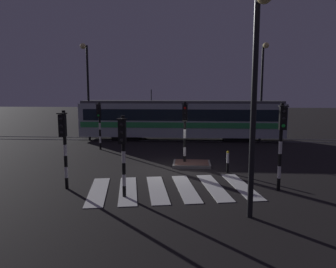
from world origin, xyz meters
TOP-DOWN VIEW (x-y plane):
  - ground_plane at (0.00, 0.00)m, footprint 120.00×120.00m
  - rail_near at (0.00, 9.45)m, footprint 80.00×0.12m
  - rail_far at (0.00, 10.88)m, footprint 80.00×0.12m
  - crosswalk_zebra at (0.00, -3.12)m, footprint 7.32×4.94m
  - traffic_island at (0.87, 1.11)m, footprint 2.04×1.59m
  - traffic_light_corner_near_right at (4.42, -3.10)m, footprint 0.36×0.42m
  - traffic_light_median_centre at (0.48, 1.16)m, footprint 0.36×0.42m
  - traffic_light_kerb_mid_left at (-1.77, -4.36)m, footprint 0.36×0.42m
  - traffic_light_corner_near_left at (-4.39, -3.48)m, footprint 0.36×0.42m
  - traffic_light_corner_far_left at (-5.44, 5.30)m, footprint 0.36×0.42m
  - street_lamp_trackside_right at (6.35, 9.29)m, footprint 0.44×1.21m
  - street_lamp_trackside_left at (-7.43, 9.06)m, footprint 0.44×1.21m
  - street_lamp_near_kerb at (2.71, -6.18)m, footprint 0.44×1.21m
  - tram at (0.05, 10.16)m, footprint 16.67×2.58m
  - bollard_island_edge at (2.65, -0.33)m, footprint 0.12×0.12m

SIDE VIEW (x-z plane):
  - ground_plane at x=0.00m, z-range 0.00..0.00m
  - crosswalk_zebra at x=0.00m, z-range 0.00..0.02m
  - rail_near at x=0.00m, z-range 0.00..0.03m
  - rail_far at x=0.00m, z-range 0.00..0.03m
  - traffic_island at x=0.87m, z-range 0.00..0.18m
  - bollard_island_edge at x=2.65m, z-range 0.00..1.11m
  - tram at x=0.05m, z-range -0.33..3.82m
  - traffic_light_kerb_mid_left at x=-1.77m, z-range 0.50..3.67m
  - traffic_light_corner_far_left at x=-5.44m, z-range 0.52..3.81m
  - traffic_light_corner_near_left at x=-4.39m, z-range 0.53..3.81m
  - traffic_light_median_centre at x=0.48m, z-range 0.56..4.03m
  - traffic_light_corner_near_right at x=4.42m, z-range 0.57..4.16m
  - street_lamp_near_kerb at x=2.71m, z-range 0.95..7.80m
  - street_lamp_trackside_right at x=6.35m, z-range 0.98..8.59m
  - street_lamp_trackside_left at x=-7.43m, z-range 0.98..8.63m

